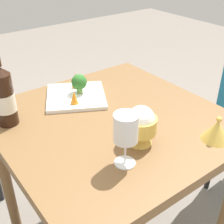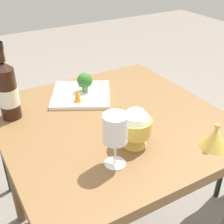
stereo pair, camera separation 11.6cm
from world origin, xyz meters
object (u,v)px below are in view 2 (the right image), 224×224
object	(u,v)px
wine_bottle	(7,90)
rice_bowl_lid	(215,137)
serving_plate	(81,94)
rice_bowl	(135,126)
wine_glass	(115,130)
carrot_garnish_right	(77,96)
broccoli_floret	(84,81)
carrot_garnish_left	(83,79)

from	to	relation	value
wine_bottle	rice_bowl_lid	xyz separation A→B (m)	(0.54, 0.54, -0.08)
serving_plate	rice_bowl_lid	bearing A→B (deg)	22.48
wine_bottle	rice_bowl	size ratio (longest dim) A/B	2.13
wine_glass	carrot_garnish_right	xyz separation A→B (m)	(-0.41, 0.06, -0.09)
rice_bowl	carrot_garnish_right	bearing A→B (deg)	-171.51
serving_plate	broccoli_floret	xyz separation A→B (m)	(-0.01, 0.02, 0.06)
wine_glass	rice_bowl_lid	distance (m)	0.36
wine_bottle	rice_bowl	xyz separation A→B (m)	(0.39, 0.32, -0.04)
wine_glass	rice_bowl	world-z (taller)	wine_glass
wine_bottle	wine_glass	distance (m)	0.49
wine_bottle	carrot_garnish_left	world-z (taller)	wine_bottle
broccoli_floret	carrot_garnish_left	distance (m)	0.06
wine_glass	rice_bowl	bearing A→B (deg)	116.46
serving_plate	broccoli_floret	size ratio (longest dim) A/B	3.95
rice_bowl	wine_bottle	bearing A→B (deg)	-140.99
rice_bowl_lid	carrot_garnish_left	size ratio (longest dim) A/B	1.45
rice_bowl_lid	serving_plate	distance (m)	0.61
rice_bowl_lid	serving_plate	bearing A→B (deg)	-157.52
rice_bowl	broccoli_floret	world-z (taller)	rice_bowl
wine_bottle	serving_plate	size ratio (longest dim) A/B	0.89
rice_bowl	carrot_garnish_left	xyz separation A→B (m)	(-0.48, 0.03, -0.02)
wine_bottle	wine_glass	xyz separation A→B (m)	(0.45, 0.21, 0.01)
rice_bowl	carrot_garnish_left	bearing A→B (deg)	176.12
wine_glass	rice_bowl_lid	xyz separation A→B (m)	(0.09, 0.33, -0.09)
broccoli_floret	wine_bottle	bearing A→B (deg)	-84.78
rice_bowl	broccoli_floret	size ratio (longest dim) A/B	1.65
rice_bowl	serving_plate	world-z (taller)	rice_bowl
broccoli_floret	carrot_garnish_left	xyz separation A→B (m)	(-0.06, 0.02, -0.02)
rice_bowl	carrot_garnish_right	distance (m)	0.36
rice_bowl	serving_plate	size ratio (longest dim) A/B	0.42
rice_bowl	serving_plate	xyz separation A→B (m)	(-0.42, -0.01, -0.07)
wine_bottle	broccoli_floret	bearing A→B (deg)	95.22
rice_bowl	carrot_garnish_right	size ratio (longest dim) A/B	2.56
broccoli_floret	carrot_garnish_right	world-z (taller)	broccoli_floret
carrot_garnish_right	wine_bottle	bearing A→B (deg)	-98.82
serving_plate	carrot_garnish_right	size ratio (longest dim) A/B	6.12
wine_bottle	serving_plate	distance (m)	0.33
rice_bowl_lid	carrot_garnish_right	bearing A→B (deg)	-150.80
wine_bottle	wine_glass	bearing A→B (deg)	24.93
rice_bowl_lid	carrot_garnish_right	xyz separation A→B (m)	(-0.50, -0.28, 0.01)
serving_plate	carrot_garnish_right	distance (m)	0.09
wine_bottle	wine_glass	size ratio (longest dim) A/B	1.69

